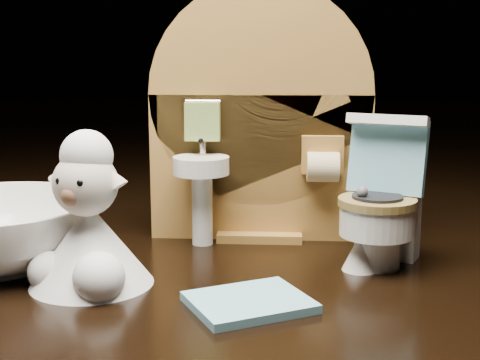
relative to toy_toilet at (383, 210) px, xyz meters
name	(u,v)px	position (x,y,z in m)	size (l,w,h in m)	color
backdrop_panel	(259,128)	(-0.07, 0.05, 0.04)	(0.13, 0.05, 0.15)	#A17232
toy_toilet	(383,210)	(0.00, 0.00, 0.00)	(0.05, 0.05, 0.08)	white
bath_mat	(249,302)	(-0.07, -0.07, -0.03)	(0.05, 0.04, 0.00)	#73B6CC
toilet_brush	(360,248)	(-0.01, -0.01, -0.02)	(0.02, 0.02, 0.04)	white
plush_lamb	(88,232)	(-0.14, -0.04, 0.00)	(0.06, 0.06, 0.08)	white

